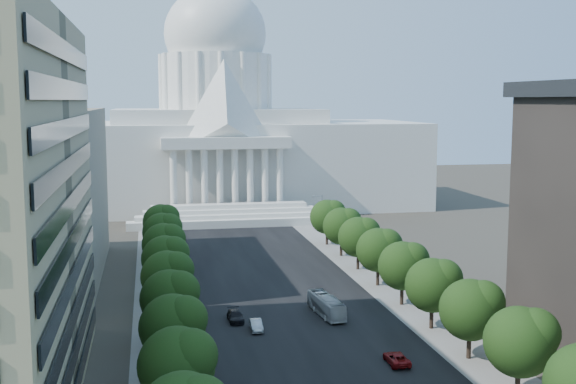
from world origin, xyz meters
TOP-DOWN VIEW (x-y plane):
  - road_asphalt at (0.00, 90.00)m, footprint 30.00×260.00m
  - sidewalk_left at (-19.00, 90.00)m, footprint 8.00×260.00m
  - sidewalk_right at (19.00, 90.00)m, footprint 8.00×260.00m
  - capitol at (0.00, 184.89)m, footprint 120.00×56.00m
  - tree_l_c at (-17.66, 35.81)m, footprint 7.79×7.60m
  - tree_l_d at (-17.66, 47.81)m, footprint 7.79×7.60m
  - tree_l_e at (-17.66, 59.81)m, footprint 7.79×7.60m
  - tree_l_f at (-17.66, 71.81)m, footprint 7.79×7.60m
  - tree_l_g at (-17.66, 83.81)m, footprint 7.79×7.60m
  - tree_l_h at (-17.66, 95.81)m, footprint 7.79×7.60m
  - tree_l_i at (-17.66, 107.81)m, footprint 7.79×7.60m
  - tree_l_j at (-17.66, 119.81)m, footprint 7.79×7.60m
  - tree_r_c at (18.34, 35.81)m, footprint 7.79×7.60m
  - tree_r_d at (18.34, 47.81)m, footprint 7.79×7.60m
  - tree_r_e at (18.34, 59.81)m, footprint 7.79×7.60m
  - tree_r_f at (18.34, 71.81)m, footprint 7.79×7.60m
  - tree_r_g at (18.34, 83.81)m, footprint 7.79×7.60m
  - tree_r_h at (18.34, 95.81)m, footprint 7.79×7.60m
  - tree_r_i at (18.34, 107.81)m, footprint 7.79×7.60m
  - tree_r_j at (18.34, 119.81)m, footprint 7.79×7.60m
  - streetlight_b at (19.90, 35.00)m, footprint 2.61×0.44m
  - streetlight_c at (19.90, 60.00)m, footprint 2.61×0.44m
  - streetlight_d at (19.90, 85.00)m, footprint 2.61×0.44m
  - streetlight_e at (19.90, 110.00)m, footprint 2.61×0.44m
  - streetlight_f at (19.90, 135.00)m, footprint 2.61×0.44m
  - car_silver at (-6.15, 63.73)m, footprint 1.64×4.51m
  - car_red at (8.60, 47.79)m, footprint 2.36×5.05m
  - car_dark_b at (-8.46, 68.39)m, footprint 2.21×5.16m
  - city_bus at (5.08, 68.71)m, footprint 3.59×10.80m

SIDE VIEW (x-z plane):
  - road_asphalt at x=0.00m, z-range -0.01..0.01m
  - sidewalk_left at x=-19.00m, z-range -0.01..0.01m
  - sidewalk_right at x=19.00m, z-range -0.01..0.01m
  - car_red at x=8.60m, z-range 0.00..1.40m
  - car_silver at x=-6.15m, z-range 0.00..1.48m
  - car_dark_b at x=-8.46m, z-range 0.00..1.48m
  - city_bus at x=5.08m, z-range 0.00..2.95m
  - streetlight_b at x=19.90m, z-range 1.32..10.32m
  - streetlight_c at x=19.90m, z-range 1.32..10.32m
  - streetlight_d at x=19.90m, z-range 1.32..10.32m
  - streetlight_e at x=19.90m, z-range 1.32..10.32m
  - streetlight_f at x=19.90m, z-range 1.32..10.32m
  - tree_l_c at x=-17.66m, z-range 1.47..11.44m
  - tree_l_d at x=-17.66m, z-range 1.47..11.44m
  - tree_l_e at x=-17.66m, z-range 1.47..11.44m
  - tree_l_f at x=-17.66m, z-range 1.47..11.44m
  - tree_l_g at x=-17.66m, z-range 1.47..11.44m
  - tree_l_h at x=-17.66m, z-range 1.47..11.44m
  - tree_l_i at x=-17.66m, z-range 1.47..11.44m
  - tree_l_j at x=-17.66m, z-range 1.47..11.44m
  - tree_r_c at x=18.34m, z-range 1.47..11.44m
  - tree_r_d at x=18.34m, z-range 1.47..11.44m
  - tree_r_e at x=18.34m, z-range 1.47..11.44m
  - tree_r_f at x=18.34m, z-range 1.47..11.44m
  - tree_r_g at x=18.34m, z-range 1.47..11.44m
  - tree_r_h at x=18.34m, z-range 1.47..11.44m
  - tree_r_i at x=18.34m, z-range 1.47..11.44m
  - tree_r_j at x=18.34m, z-range 1.47..11.44m
  - capitol at x=0.00m, z-range -16.49..56.51m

